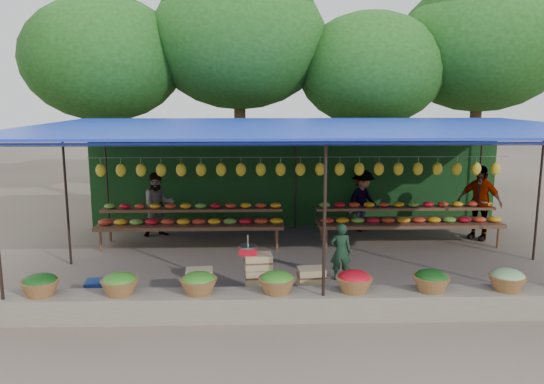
{
  "coord_description": "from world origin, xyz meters",
  "views": [
    {
      "loc": [
        -1.02,
        -10.51,
        3.4
      ],
      "look_at": [
        -0.68,
        0.2,
        1.44
      ],
      "focal_mm": 35.0,
      "sensor_mm": 36.0,
      "label": 1
    }
  ],
  "objects_px": {
    "crate_counter": "(257,280)",
    "weighing_scale": "(248,249)",
    "vendor_seated": "(341,252)",
    "blue_crate_back": "(101,289)"
  },
  "relations": [
    {
      "from": "crate_counter",
      "to": "weighing_scale",
      "type": "xyz_separation_m",
      "value": [
        -0.15,
        0.0,
        0.54
      ]
    },
    {
      "from": "vendor_seated",
      "to": "weighing_scale",
      "type": "bearing_deg",
      "value": 31.89
    },
    {
      "from": "weighing_scale",
      "to": "vendor_seated",
      "type": "bearing_deg",
      "value": 25.99
    },
    {
      "from": "vendor_seated",
      "to": "blue_crate_back",
      "type": "distance_m",
      "value": 4.31
    },
    {
      "from": "crate_counter",
      "to": "vendor_seated",
      "type": "distance_m",
      "value": 1.78
    },
    {
      "from": "weighing_scale",
      "to": "blue_crate_back",
      "type": "bearing_deg",
      "value": 177.6
    },
    {
      "from": "crate_counter",
      "to": "weighing_scale",
      "type": "distance_m",
      "value": 0.56
    },
    {
      "from": "crate_counter",
      "to": "weighing_scale",
      "type": "relative_size",
      "value": 7.07
    },
    {
      "from": "crate_counter",
      "to": "vendor_seated",
      "type": "xyz_separation_m",
      "value": [
        1.56,
        0.83,
        0.23
      ]
    },
    {
      "from": "blue_crate_back",
      "to": "weighing_scale",
      "type": "bearing_deg",
      "value": -8.15
    }
  ]
}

